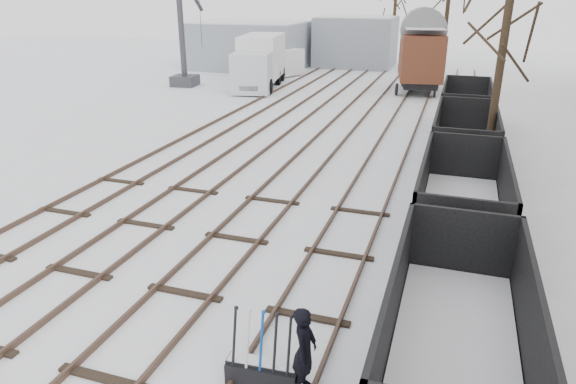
{
  "coord_description": "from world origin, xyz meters",
  "views": [
    {
      "loc": [
        5.55,
        -9.05,
        6.64
      ],
      "look_at": [
        1.2,
        4.09,
        1.2
      ],
      "focal_mm": 32.0,
      "sensor_mm": 36.0,
      "label": 1
    }
  ],
  "objects_px": {
    "worker": "(305,351)",
    "crane": "(184,54)",
    "ground_frame": "(262,371)",
    "lorry": "(259,61)",
    "box_van_wagon": "(421,54)",
    "panel_van": "(275,63)",
    "freight_wagon_a": "(454,352)"
  },
  "relations": [
    {
      "from": "worker",
      "to": "lorry",
      "type": "height_order",
      "value": "lorry"
    },
    {
      "from": "box_van_wagon",
      "to": "panel_van",
      "type": "xyz_separation_m",
      "value": [
        -11.69,
        2.82,
        -1.42
      ]
    },
    {
      "from": "ground_frame",
      "to": "crane",
      "type": "distance_m",
      "value": 32.41
    },
    {
      "from": "ground_frame",
      "to": "box_van_wagon",
      "type": "height_order",
      "value": "box_van_wagon"
    },
    {
      "from": "ground_frame",
      "to": "panel_van",
      "type": "xyz_separation_m",
      "value": [
        -11.67,
        33.41,
        0.85
      ]
    },
    {
      "from": "freight_wagon_a",
      "to": "crane",
      "type": "relative_size",
      "value": 0.67
    },
    {
      "from": "box_van_wagon",
      "to": "lorry",
      "type": "distance_m",
      "value": 11.41
    },
    {
      "from": "lorry",
      "to": "crane",
      "type": "xyz_separation_m",
      "value": [
        -5.53,
        -1.02,
        0.4
      ]
    },
    {
      "from": "worker",
      "to": "lorry",
      "type": "distance_m",
      "value": 31.02
    },
    {
      "from": "ground_frame",
      "to": "box_van_wagon",
      "type": "xyz_separation_m",
      "value": [
        0.02,
        30.59,
        2.27
      ]
    },
    {
      "from": "freight_wagon_a",
      "to": "box_van_wagon",
      "type": "bearing_deg",
      "value": 96.1
    },
    {
      "from": "worker",
      "to": "freight_wagon_a",
      "type": "height_order",
      "value": "freight_wagon_a"
    },
    {
      "from": "ground_frame",
      "to": "lorry",
      "type": "relative_size",
      "value": 0.18
    },
    {
      "from": "ground_frame",
      "to": "freight_wagon_a",
      "type": "relative_size",
      "value": 0.26
    },
    {
      "from": "worker",
      "to": "crane",
      "type": "xyz_separation_m",
      "value": [
        -17.49,
        27.58,
        1.44
      ]
    },
    {
      "from": "ground_frame",
      "to": "lorry",
      "type": "height_order",
      "value": "lorry"
    },
    {
      "from": "worker",
      "to": "box_van_wagon",
      "type": "bearing_deg",
      "value": 0.38
    },
    {
      "from": "lorry",
      "to": "panel_van",
      "type": "bearing_deg",
      "value": 85.36
    },
    {
      "from": "worker",
      "to": "lorry",
      "type": "relative_size",
      "value": 0.2
    },
    {
      "from": "ground_frame",
      "to": "panel_van",
      "type": "distance_m",
      "value": 35.4
    },
    {
      "from": "ground_frame",
      "to": "box_van_wagon",
      "type": "bearing_deg",
      "value": 86.41
    },
    {
      "from": "ground_frame",
      "to": "worker",
      "type": "distance_m",
      "value": 0.94
    },
    {
      "from": "worker",
      "to": "freight_wagon_a",
      "type": "xyz_separation_m",
      "value": [
        2.45,
        0.71,
        0.06
      ]
    },
    {
      "from": "ground_frame",
      "to": "lorry",
      "type": "xyz_separation_m",
      "value": [
        -11.21,
        28.7,
        1.6
      ]
    },
    {
      "from": "ground_frame",
      "to": "lorry",
      "type": "distance_m",
      "value": 30.85
    },
    {
      "from": "freight_wagon_a",
      "to": "panel_van",
      "type": "distance_m",
      "value": 35.83
    },
    {
      "from": "box_van_wagon",
      "to": "panel_van",
      "type": "distance_m",
      "value": 12.11
    },
    {
      "from": "lorry",
      "to": "worker",
      "type": "bearing_deg",
      "value": -77.47
    },
    {
      "from": "worker",
      "to": "panel_van",
      "type": "height_order",
      "value": "panel_van"
    },
    {
      "from": "freight_wagon_a",
      "to": "lorry",
      "type": "relative_size",
      "value": 0.69
    },
    {
      "from": "ground_frame",
      "to": "crane",
      "type": "relative_size",
      "value": 0.17
    },
    {
      "from": "box_van_wagon",
      "to": "worker",
      "type": "bearing_deg",
      "value": -97.14
    }
  ]
}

